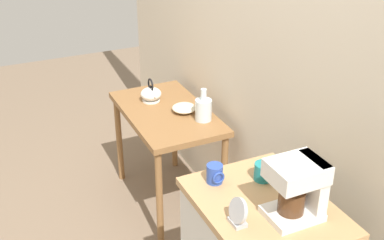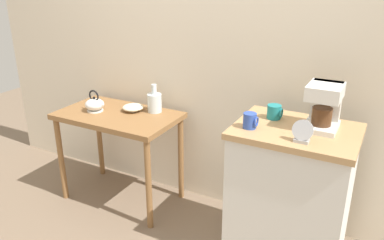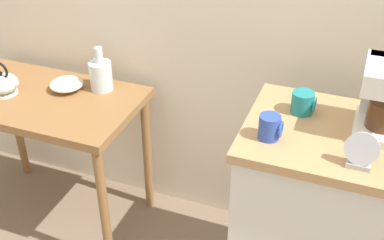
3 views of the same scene
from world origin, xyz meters
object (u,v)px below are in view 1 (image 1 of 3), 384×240
glass_carafe_vase (203,109)px  coffee_maker (299,187)px  mug_blue (215,174)px  mug_dark_teal (263,172)px  teakettle (151,94)px  bowl_stoneware (184,108)px  table_clock (238,213)px

glass_carafe_vase → coffee_maker: (1.26, -0.19, 0.25)m
mug_blue → mug_dark_teal: size_ratio=0.98×
teakettle → glass_carafe_vase: 0.46m
bowl_stoneware → glass_carafe_vase: (0.16, 0.07, 0.05)m
glass_carafe_vase → coffee_maker: size_ratio=0.83×
glass_carafe_vase → mug_blue: (0.90, -0.39, 0.15)m
bowl_stoneware → table_clock: 1.43m
teakettle → glass_carafe_vase: glass_carafe_vase is taller
bowl_stoneware → mug_blue: 1.12m
glass_carafe_vase → table_clock: table_clock is taller
bowl_stoneware → mug_dark_teal: bearing=-5.4°
bowl_stoneware → table_clock: table_clock is taller
teakettle → coffee_maker: bearing=0.6°
mug_blue → mug_dark_teal: (0.08, 0.21, -0.00)m
teakettle → mug_blue: bearing=-7.8°
bowl_stoneware → mug_dark_teal: size_ratio=1.78×
bowl_stoneware → glass_carafe_vase: bearing=23.2°
mug_dark_teal → table_clock: table_clock is taller
coffee_maker → bowl_stoneware: bearing=175.1°
teakettle → mug_blue: 1.34m
glass_carafe_vase → coffee_maker: coffee_maker is taller
teakettle → coffee_maker: 1.69m
coffee_maker → table_clock: (-0.05, -0.25, -0.09)m
teakettle → mug_dark_teal: bearing=1.3°
mug_blue → table_clock: table_clock is taller
mug_blue → mug_dark_teal: mug_blue is taller
teakettle → glass_carafe_vase: size_ratio=0.82×
bowl_stoneware → mug_dark_teal: 1.15m
bowl_stoneware → mug_dark_teal: (1.13, -0.11, 0.19)m
bowl_stoneware → teakettle: size_ratio=0.91×
mug_blue → glass_carafe_vase: bearing=156.8°
teakettle → table_clock: size_ratio=1.47×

